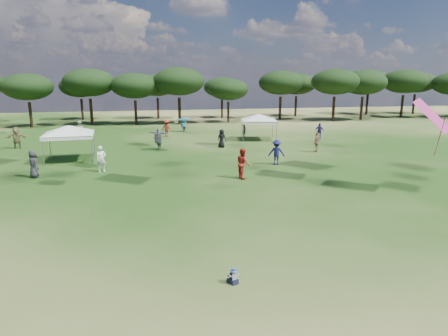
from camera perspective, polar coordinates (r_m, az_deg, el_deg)
The scene contains 6 objects.
ground at distance 9.59m, azimuth 4.66°, elevation -23.00°, with size 140.00×140.00×0.00m, color #234514.
tree_line at distance 54.99m, azimuth -8.20°, elevation 12.65°, with size 108.78×17.63×7.77m.
tent_left at distance 29.26m, azimuth -22.65°, elevation 5.79°, with size 6.78×6.78×2.89m.
tent_right at distance 37.22m, azimuth 5.33°, elevation 8.04°, with size 6.56×6.56×2.87m.
toddler at distance 11.10m, azimuth 1.48°, elevation -16.20°, with size 0.36×0.39×0.48m.
festival_crowd at distance 33.22m, azimuth -11.08°, elevation 4.55°, with size 30.60×23.51×1.90m.
Camera 1 is at (-2.44, -7.37, 5.63)m, focal length 30.00 mm.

